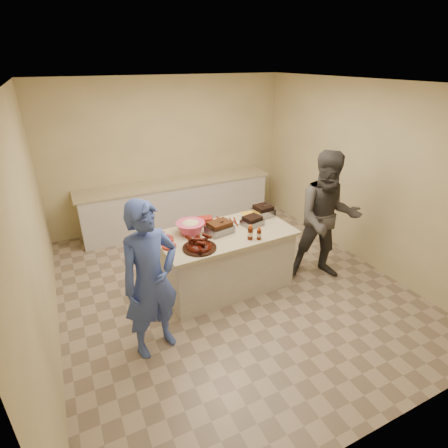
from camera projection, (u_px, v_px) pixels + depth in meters
name	position (u px, v px, depth m)	size (l,w,h in m)	color
room	(229.00, 285.00, 5.02)	(4.50, 5.00, 2.70)	beige
back_counter	(177.00, 204.00, 6.62)	(3.60, 0.64, 0.90)	silver
island	(226.00, 285.00, 5.01)	(1.80, 0.95, 0.85)	silver
rib_platter	(200.00, 249.00, 4.25)	(0.42, 0.42, 0.17)	#3E0A03
pulled_pork_tray	(220.00, 233.00, 4.63)	(0.33, 0.25, 0.10)	#47230F
brisket_tray	(252.00, 225.00, 4.85)	(0.27, 0.22, 0.08)	black
roasting_pan	(263.00, 216.00, 5.14)	(0.27, 0.27, 0.11)	gray
coleslaw_bowl	(191.00, 233.00, 4.63)	(0.38, 0.38, 0.26)	#D84166
sausage_plate	(227.00, 224.00, 4.88)	(0.32, 0.32, 0.05)	silver
mac_cheese_dish	(250.00, 217.00, 5.08)	(0.27, 0.20, 0.07)	yellow
bbq_bottle_a	(250.00, 239.00, 4.47)	(0.07, 0.07, 0.20)	#3F1508
bbq_bottle_b	(259.00, 239.00, 4.46)	(0.06, 0.06, 0.17)	#3F1508
mustard_bottle	(210.00, 235.00, 4.58)	(0.05, 0.05, 0.13)	#DCBF00
sauce_bowl	(225.00, 228.00, 4.76)	(0.14, 0.04, 0.14)	silver
plate_stack_large	(164.00, 241.00, 4.43)	(0.25, 0.25, 0.03)	maroon
plate_stack_small	(169.00, 247.00, 4.28)	(0.17, 0.17, 0.02)	maroon
plastic_cup	(162.00, 238.00, 4.50)	(0.09, 0.08, 0.09)	#AF4509
basket_stack	(205.00, 224.00, 4.88)	(0.20, 0.15, 0.10)	maroon
guest_blue	(158.00, 345.00, 3.97)	(0.64, 1.77, 0.42)	#3E56AF
guest_gray	(319.00, 274.00, 5.26)	(0.91, 1.88, 0.71)	#44413E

